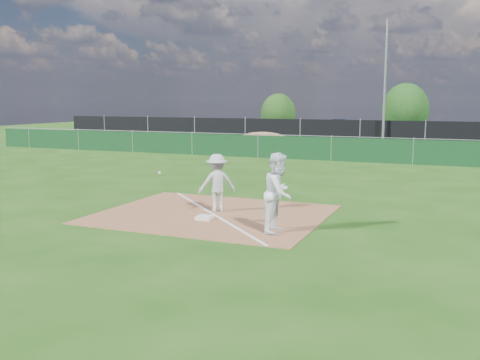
{
  "coord_description": "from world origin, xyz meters",
  "views": [
    {
      "loc": [
        6.2,
        -11.86,
        3.1
      ],
      "look_at": [
        0.81,
        1.0,
        1.0
      ],
      "focal_mm": 40.0,
      "sensor_mm": 36.0,
      "label": 1
    }
  ],
  "objects_px": {
    "car_mid": "(346,130)",
    "first_base": "(205,217)",
    "light_pole": "(385,85)",
    "runner": "(279,193)",
    "play_at_first": "(217,183)",
    "car_left": "(300,131)",
    "car_right": "(448,136)",
    "tree_left": "(278,114)",
    "tree_mid": "(405,110)"
  },
  "relations": [
    {
      "from": "light_pole",
      "to": "tree_left",
      "type": "bearing_deg",
      "value": 135.09
    },
    {
      "from": "light_pole",
      "to": "play_at_first",
      "type": "bearing_deg",
      "value": -94.11
    },
    {
      "from": "light_pole",
      "to": "runner",
      "type": "relative_size",
      "value": 4.23
    },
    {
      "from": "play_at_first",
      "to": "car_right",
      "type": "distance_m",
      "value": 26.03
    },
    {
      "from": "tree_left",
      "to": "tree_mid",
      "type": "distance_m",
      "value": 10.7
    },
    {
      "from": "tree_left",
      "to": "play_at_first",
      "type": "bearing_deg",
      "value": -74.25
    },
    {
      "from": "first_base",
      "to": "car_right",
      "type": "bearing_deg",
      "value": 79.11
    },
    {
      "from": "first_base",
      "to": "car_right",
      "type": "relative_size",
      "value": 0.09
    },
    {
      "from": "light_pole",
      "to": "car_mid",
      "type": "bearing_deg",
      "value": 122.89
    },
    {
      "from": "car_right",
      "to": "tree_mid",
      "type": "height_order",
      "value": "tree_mid"
    },
    {
      "from": "play_at_first",
      "to": "runner",
      "type": "relative_size",
      "value": 1.19
    },
    {
      "from": "tree_left",
      "to": "tree_mid",
      "type": "height_order",
      "value": "tree_mid"
    },
    {
      "from": "play_at_first",
      "to": "car_left",
      "type": "distance_m",
      "value": 26.03
    },
    {
      "from": "light_pole",
      "to": "first_base",
      "type": "bearing_deg",
      "value": -93.59
    },
    {
      "from": "light_pole",
      "to": "car_mid",
      "type": "height_order",
      "value": "light_pole"
    },
    {
      "from": "tree_left",
      "to": "car_right",
      "type": "bearing_deg",
      "value": -23.92
    },
    {
      "from": "light_pole",
      "to": "play_at_first",
      "type": "relative_size",
      "value": 3.55
    },
    {
      "from": "car_mid",
      "to": "car_right",
      "type": "bearing_deg",
      "value": -118.45
    },
    {
      "from": "car_left",
      "to": "tree_left",
      "type": "height_order",
      "value": "tree_left"
    },
    {
      "from": "runner",
      "to": "tree_left",
      "type": "distance_m",
      "value": 35.2
    },
    {
      "from": "light_pole",
      "to": "play_at_first",
      "type": "xyz_separation_m",
      "value": [
        -1.53,
        -21.33,
        -3.18
      ]
    },
    {
      "from": "first_base",
      "to": "runner",
      "type": "height_order",
      "value": "runner"
    },
    {
      "from": "light_pole",
      "to": "runner",
      "type": "bearing_deg",
      "value": -88.03
    },
    {
      "from": "runner",
      "to": "tree_left",
      "type": "height_order",
      "value": "tree_left"
    },
    {
      "from": "tree_mid",
      "to": "light_pole",
      "type": "bearing_deg",
      "value": -90.77
    },
    {
      "from": "first_base",
      "to": "tree_mid",
      "type": "relative_size",
      "value": 0.09
    },
    {
      "from": "play_at_first",
      "to": "car_right",
      "type": "xyz_separation_m",
      "value": [
        5.24,
        25.5,
        -0.14
      ]
    },
    {
      "from": "runner",
      "to": "tree_left",
      "type": "relative_size",
      "value": 0.52
    },
    {
      "from": "car_mid",
      "to": "car_right",
      "type": "distance_m",
      "value": 7.15
    },
    {
      "from": "car_left",
      "to": "runner",
      "type": "bearing_deg",
      "value": -163.15
    },
    {
      "from": "play_at_first",
      "to": "car_right",
      "type": "bearing_deg",
      "value": 78.39
    },
    {
      "from": "play_at_first",
      "to": "car_mid",
      "type": "bearing_deg",
      "value": 93.96
    },
    {
      "from": "car_left",
      "to": "tree_mid",
      "type": "relative_size",
      "value": 0.99
    },
    {
      "from": "first_base",
      "to": "car_left",
      "type": "bearing_deg",
      "value": 101.22
    },
    {
      "from": "light_pole",
      "to": "tree_mid",
      "type": "distance_m",
      "value": 11.49
    },
    {
      "from": "light_pole",
      "to": "car_left",
      "type": "distance_m",
      "value": 8.52
    },
    {
      "from": "play_at_first",
      "to": "car_mid",
      "type": "distance_m",
      "value": 26.61
    },
    {
      "from": "tree_mid",
      "to": "car_right",
      "type": "bearing_deg",
      "value": -63.73
    },
    {
      "from": "car_left",
      "to": "car_right",
      "type": "xyz_separation_m",
      "value": [
        10.37,
        -0.02,
        -0.08
      ]
    },
    {
      "from": "first_base",
      "to": "car_mid",
      "type": "xyz_separation_m",
      "value": [
        -1.97,
        27.58,
        0.77
      ]
    },
    {
      "from": "car_right",
      "to": "light_pole",
      "type": "bearing_deg",
      "value": 133.88
    },
    {
      "from": "car_left",
      "to": "car_right",
      "type": "bearing_deg",
      "value": -88.68
    },
    {
      "from": "car_mid",
      "to": "first_base",
      "type": "bearing_deg",
      "value": 164.06
    },
    {
      "from": "play_at_first",
      "to": "tree_mid",
      "type": "xyz_separation_m",
      "value": [
        1.69,
        32.69,
        1.47
      ]
    },
    {
      "from": "car_left",
      "to": "first_base",
      "type": "bearing_deg",
      "value": -167.34
    },
    {
      "from": "first_base",
      "to": "play_at_first",
      "type": "distance_m",
      "value": 1.29
    },
    {
      "from": "light_pole",
      "to": "tree_mid",
      "type": "bearing_deg",
      "value": 89.23
    },
    {
      "from": "light_pole",
      "to": "first_base",
      "type": "distance_m",
      "value": 22.75
    },
    {
      "from": "first_base",
      "to": "runner",
      "type": "bearing_deg",
      "value": -12.76
    },
    {
      "from": "light_pole",
      "to": "car_left",
      "type": "xyz_separation_m",
      "value": [
        -6.67,
        4.19,
        -3.24
      ]
    }
  ]
}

